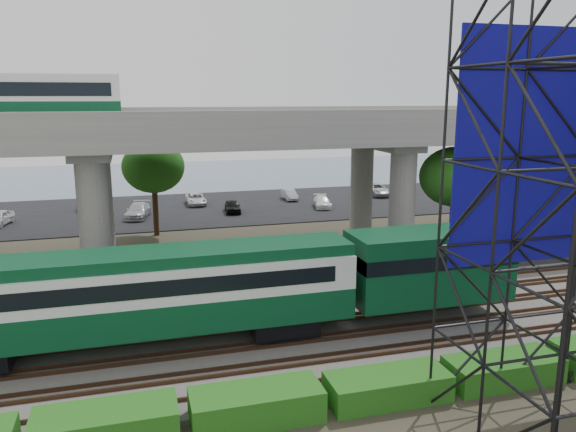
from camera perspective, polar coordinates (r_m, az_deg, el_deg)
name	(u,v)px	position (r m, az deg, el deg)	size (l,w,h in m)	color
ground	(324,353)	(25.54, 3.66, -13.72)	(140.00, 140.00, 0.00)	#474233
ballast_bed	(310,333)	(27.21, 2.23, -11.78)	(90.00, 12.00, 0.20)	slate
service_road	(267,279)	(34.87, -2.10, -6.42)	(90.00, 5.00, 0.08)	black
parking_lot	(212,208)	(57.27, -7.69, 0.84)	(90.00, 18.00, 0.08)	black
harbor_water	(189,178)	(78.82, -9.99, 3.83)	(140.00, 40.00, 0.03)	slate
rail_tracks	(310,329)	(27.14, 2.24, -11.43)	(90.00, 9.52, 0.16)	#472D1E
commuter_train	(186,288)	(25.12, -10.33, -7.23)	(29.30, 3.06, 4.30)	black
overpass	(232,140)	(38.35, -5.68, 7.71)	(80.00, 12.00, 12.40)	#9E9B93
hedge_strip	(388,386)	(22.11, 10.11, -16.60)	(34.60, 1.80, 1.20)	#145313
trees	(179,180)	(38.34, -11.00, 3.57)	(40.94, 16.94, 7.69)	#382314
suv	(222,266)	(34.95, -6.69, -5.07)	(2.54, 5.50, 1.53)	black
parked_cars	(223,202)	(56.82, -6.58, 1.46)	(40.27, 9.74, 1.31)	silver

